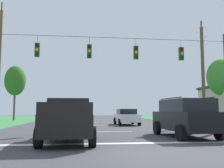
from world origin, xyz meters
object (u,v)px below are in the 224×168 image
object	(u,v)px
pickup_truck	(68,120)
tree_roadside_right	(221,77)
utility_pole_mid_right	(203,73)
suv_black	(185,117)
distant_car_crossing_white	(126,117)
overhead_signal_span	(113,74)
tree_roadside_far_right	(15,81)

from	to	relation	value
pickup_truck	tree_roadside_right	xyz separation A→B (m)	(16.24, 15.12, 4.15)
pickup_truck	utility_pole_mid_right	distance (m)	17.23
suv_black	distant_car_crossing_white	distance (m)	11.35
overhead_signal_span	suv_black	bearing A→B (deg)	-53.58
pickup_truck	distant_car_crossing_white	xyz separation A→B (m)	(4.86, 12.47, -0.18)
utility_pole_mid_right	tree_roadside_right	bearing A→B (deg)	42.74
suv_black	utility_pole_mid_right	size ratio (longest dim) A/B	0.48
distant_car_crossing_white	tree_roadside_far_right	world-z (taller)	tree_roadside_far_right
overhead_signal_span	pickup_truck	size ratio (longest dim) A/B	3.19
tree_roadside_right	distant_car_crossing_white	bearing A→B (deg)	-166.87
overhead_signal_span	suv_black	distance (m)	6.29
distant_car_crossing_white	tree_roadside_right	distance (m)	12.46
tree_roadside_right	tree_roadside_far_right	size ratio (longest dim) A/B	0.96
pickup_truck	tree_roadside_right	distance (m)	22.57
distant_car_crossing_white	tree_roadside_right	xyz separation A→B (m)	(11.38, 2.65, 4.32)
overhead_signal_span	utility_pole_mid_right	distance (m)	11.18
suv_black	tree_roadside_right	distance (m)	17.75
suv_black	pickup_truck	bearing A→B (deg)	-168.93
pickup_truck	suv_black	size ratio (longest dim) A/B	1.11
tree_roadside_far_right	suv_black	bearing A→B (deg)	-57.77
suv_black	overhead_signal_span	bearing A→B (deg)	126.42
pickup_truck	utility_pole_mid_right	world-z (taller)	utility_pole_mid_right
suv_black	distant_car_crossing_white	size ratio (longest dim) A/B	1.12
pickup_truck	tree_roadside_far_right	size ratio (longest dim) A/B	0.72
pickup_truck	tree_roadside_right	bearing A→B (deg)	42.96
suv_black	tree_roadside_far_right	bearing A→B (deg)	122.23
utility_pole_mid_right	pickup_truck	bearing A→B (deg)	-136.97
pickup_truck	distant_car_crossing_white	bearing A→B (deg)	68.69
distant_car_crossing_white	overhead_signal_span	bearing A→B (deg)	-107.55
utility_pole_mid_right	tree_roadside_far_right	xyz separation A→B (m)	(-20.85, 12.98, 0.40)
tree_roadside_far_right	tree_roadside_right	bearing A→B (deg)	-20.49
distant_car_crossing_white	tree_roadside_far_right	distance (m)	18.59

